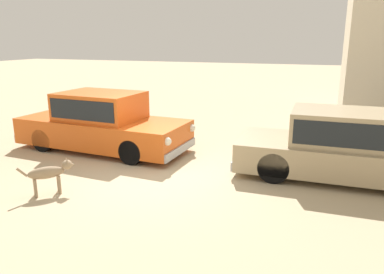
{
  "coord_description": "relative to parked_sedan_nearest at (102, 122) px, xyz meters",
  "views": [
    {
      "loc": [
        3.52,
        -6.96,
        2.92
      ],
      "look_at": [
        0.87,
        0.2,
        0.9
      ],
      "focal_mm": 34.51,
      "sensor_mm": 36.0,
      "label": 1
    }
  ],
  "objects": [
    {
      "name": "ground_plane",
      "position": [
        2.14,
        -1.34,
        -0.77
      ],
      "size": [
        80.0,
        80.0,
        0.0
      ],
      "primitive_type": "plane",
      "color": "tan"
    },
    {
      "name": "parked_sedan_second",
      "position": [
        6.0,
        -0.05,
        -0.04
      ],
      "size": [
        4.49,
        1.88,
        1.48
      ],
      "rotation": [
        0.0,
        0.0,
        0.02
      ],
      "color": "tan",
      "rests_on": "ground_plane"
    },
    {
      "name": "parked_sedan_nearest",
      "position": [
        0.0,
        0.0,
        0.0
      ],
      "size": [
        4.84,
        2.03,
        1.56
      ],
      "rotation": [
        0.0,
        0.0,
        -0.05
      ],
      "color": "#D15619",
      "rests_on": "ground_plane"
    },
    {
      "name": "stray_dog_spotted",
      "position": [
        0.77,
        -2.97,
        -0.33
      ],
      "size": [
        0.79,
        0.82,
        0.68
      ],
      "rotation": [
        0.0,
        0.0,
        0.81
      ],
      "color": "#997F60",
      "rests_on": "ground_plane"
    }
  ]
}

